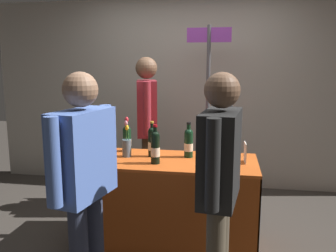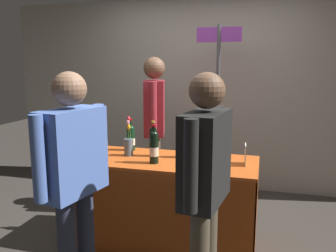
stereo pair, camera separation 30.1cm
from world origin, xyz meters
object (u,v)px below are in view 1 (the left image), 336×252
(display_bottle_0, at_px, (155,147))
(booth_signpost, at_px, (208,97))
(tasting_table, at_px, (168,187))
(wine_glass_near_vendor, at_px, (227,154))
(taster_foreground_right, at_px, (220,175))
(featured_wine_bottle, at_px, (127,138))
(vendor_presenter, at_px, (147,120))
(flower_vase, at_px, (127,145))

(display_bottle_0, relative_size, booth_signpost, 0.16)
(tasting_table, xyz_separation_m, wine_glass_near_vendor, (0.51, -0.11, 0.36))
(tasting_table, distance_m, wine_glass_near_vendor, 0.64)
(tasting_table, height_order, taster_foreground_right, taster_foreground_right)
(taster_foreground_right, height_order, booth_signpost, booth_signpost)
(tasting_table, distance_m, featured_wine_bottle, 0.63)
(taster_foreground_right, bearing_deg, wine_glass_near_vendor, 3.27)
(taster_foreground_right, bearing_deg, display_bottle_0, 45.48)
(vendor_presenter, bearing_deg, wine_glass_near_vendor, 31.13)
(vendor_presenter, bearing_deg, flower_vase, -15.51)
(flower_vase, bearing_deg, booth_signpost, 58.27)
(wine_glass_near_vendor, distance_m, vendor_presenter, 1.24)
(tasting_table, bearing_deg, featured_wine_bottle, 152.43)
(display_bottle_0, bearing_deg, taster_foreground_right, -51.51)
(display_bottle_0, relative_size, vendor_presenter, 0.20)
(display_bottle_0, distance_m, wine_glass_near_vendor, 0.60)
(taster_foreground_right, bearing_deg, vendor_presenter, 34.54)
(featured_wine_bottle, relative_size, taster_foreground_right, 0.20)
(flower_vase, bearing_deg, featured_wine_bottle, 105.43)
(featured_wine_bottle, bearing_deg, flower_vase, -74.57)
(flower_vase, bearing_deg, wine_glass_near_vendor, -9.09)
(featured_wine_bottle, xyz_separation_m, wine_glass_near_vendor, (0.95, -0.34, -0.03))
(flower_vase, bearing_deg, display_bottle_0, -29.98)
(vendor_presenter, bearing_deg, taster_foreground_right, 13.47)
(display_bottle_0, bearing_deg, booth_signpost, 73.74)
(vendor_presenter, height_order, taster_foreground_right, vendor_presenter)
(flower_vase, bearing_deg, taster_foreground_right, -45.52)
(display_bottle_0, height_order, wine_glass_near_vendor, display_bottle_0)
(booth_signpost, bearing_deg, display_bottle_0, -106.26)
(tasting_table, xyz_separation_m, taster_foreground_right, (0.47, -0.83, 0.41))
(display_bottle_0, relative_size, wine_glass_near_vendor, 2.39)
(featured_wine_bottle, height_order, taster_foreground_right, taster_foreground_right)
(flower_vase, bearing_deg, tasting_table, -5.39)
(tasting_table, height_order, booth_signpost, booth_signpost)
(tasting_table, distance_m, display_bottle_0, 0.43)
(featured_wine_bottle, xyz_separation_m, flower_vase, (0.05, -0.19, -0.02))
(flower_vase, height_order, vendor_presenter, vendor_presenter)
(tasting_table, xyz_separation_m, booth_signpost, (0.28, 1.11, 0.71))
(display_bottle_0, height_order, booth_signpost, booth_signpost)
(flower_vase, height_order, booth_signpost, booth_signpost)
(tasting_table, height_order, flower_vase, flower_vase)
(wine_glass_near_vendor, bearing_deg, featured_wine_bottle, 160.55)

